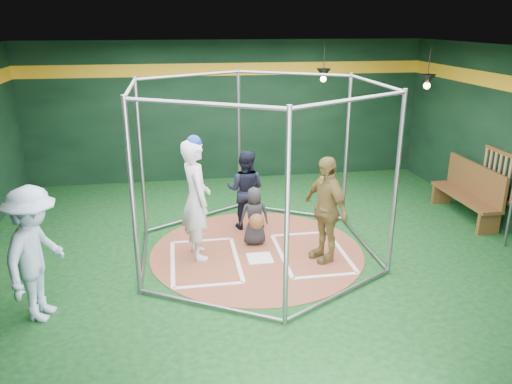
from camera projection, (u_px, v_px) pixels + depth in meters
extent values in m
cube|color=black|center=(257.00, 252.00, 8.97)|extent=(10.00, 9.00, 0.02)
cube|color=black|center=(257.00, 50.00, 7.83)|extent=(10.00, 9.00, 0.02)
cube|color=black|center=(228.00, 112.00, 12.59)|extent=(10.00, 0.10, 3.50)
cube|color=black|center=(345.00, 295.00, 4.20)|extent=(10.00, 0.10, 3.50)
cube|color=gold|center=(227.00, 69.00, 12.22)|extent=(10.00, 0.01, 0.30)
cylinder|color=brown|center=(257.00, 251.00, 8.97)|extent=(3.80, 3.80, 0.01)
cube|color=white|center=(260.00, 258.00, 8.68)|extent=(0.43, 0.43, 0.01)
cube|color=white|center=(202.00, 241.00, 9.37)|extent=(1.10, 0.07, 0.01)
cube|color=white|center=(209.00, 285.00, 7.79)|extent=(1.10, 0.07, 0.01)
cube|color=white|center=(173.00, 263.00, 8.50)|extent=(0.07, 1.70, 0.01)
cube|color=white|center=(237.00, 258.00, 8.67)|extent=(0.07, 1.70, 0.01)
cube|color=white|center=(300.00, 234.00, 9.67)|extent=(1.10, 0.07, 0.01)
cube|color=white|center=(326.00, 276.00, 8.08)|extent=(1.10, 0.07, 0.01)
cube|color=white|center=(282.00, 255.00, 8.79)|extent=(0.07, 1.70, 0.01)
cube|color=white|center=(341.00, 251.00, 8.96)|extent=(0.07, 1.70, 0.01)
cylinder|color=gray|center=(347.00, 150.00, 9.86)|extent=(0.07, 0.07, 3.00)
cylinder|color=gray|center=(239.00, 141.00, 10.62)|extent=(0.07, 0.07, 3.00)
cylinder|color=gray|center=(141.00, 159.00, 9.24)|extent=(0.07, 0.07, 3.00)
cylinder|color=gray|center=(133.00, 201.00, 7.10)|extent=(0.07, 0.07, 3.00)
cylinder|color=gray|center=(287.00, 223.00, 6.33)|extent=(0.07, 0.07, 3.00)
cylinder|color=gray|center=(396.00, 187.00, 7.71)|extent=(0.07, 0.07, 3.00)
cylinder|color=gray|center=(293.00, 74.00, 9.77)|extent=(2.02, 1.20, 0.06)
cylinder|color=gray|center=(289.00, 211.00, 10.71)|extent=(2.02, 1.20, 0.06)
cylinder|color=gray|center=(190.00, 75.00, 9.46)|extent=(2.02, 1.20, 0.06)
cylinder|color=gray|center=(196.00, 217.00, 10.41)|extent=(2.02, 1.20, 0.06)
cylinder|color=gray|center=(130.00, 88.00, 7.70)|extent=(0.06, 2.30, 0.06)
cylinder|color=gray|center=(144.00, 257.00, 8.64)|extent=(0.06, 2.30, 0.06)
cylinder|color=gray|center=(201.00, 104.00, 6.24)|extent=(2.02, 1.20, 0.06)
cylinder|color=gray|center=(209.00, 305.00, 7.19)|extent=(2.02, 1.20, 0.06)
cylinder|color=gray|center=(353.00, 100.00, 6.55)|extent=(2.02, 1.20, 0.06)
cylinder|color=gray|center=(341.00, 293.00, 7.50)|extent=(2.02, 1.20, 0.06)
cylinder|color=gray|center=(375.00, 83.00, 8.31)|extent=(0.06, 2.30, 0.06)
cylinder|color=gray|center=(363.00, 241.00, 9.26)|extent=(0.06, 2.30, 0.06)
cube|color=brown|center=(506.00, 154.00, 9.62)|extent=(0.05, 1.25, 0.08)
cube|color=brown|center=(498.00, 198.00, 9.91)|extent=(0.05, 1.25, 0.08)
cylinder|color=#A78358|center=(509.00, 180.00, 9.54)|extent=(0.06, 0.06, 0.85)
cylinder|color=#A78358|center=(504.00, 177.00, 9.69)|extent=(0.06, 0.06, 0.85)
cylinder|color=#A78358|center=(499.00, 175.00, 9.83)|extent=(0.06, 0.06, 0.85)
cylinder|color=#A78358|center=(494.00, 173.00, 9.98)|extent=(0.06, 0.06, 0.85)
cylinder|color=#A78358|center=(489.00, 170.00, 10.13)|extent=(0.06, 0.06, 0.85)
cylinder|color=#A78358|center=(484.00, 168.00, 10.27)|extent=(0.06, 0.06, 0.85)
cone|color=black|center=(324.00, 73.00, 11.77)|extent=(0.34, 0.34, 0.22)
sphere|color=#FFD899|center=(323.00, 79.00, 11.81)|extent=(0.14, 0.14, 0.14)
cylinder|color=black|center=(324.00, 58.00, 11.65)|extent=(0.02, 0.02, 0.70)
cone|color=black|center=(427.00, 80.00, 10.55)|extent=(0.34, 0.34, 0.22)
sphere|color=#FFD899|center=(427.00, 86.00, 10.60)|extent=(0.14, 0.14, 0.14)
cylinder|color=black|center=(429.00, 63.00, 10.44)|extent=(0.02, 0.02, 0.70)
imported|color=white|center=(196.00, 200.00, 8.46)|extent=(0.64, 0.85, 2.09)
sphere|color=#162B97|center=(194.00, 143.00, 8.14)|extent=(0.26, 0.26, 0.26)
imported|color=#9D8543|center=(325.00, 209.00, 8.40)|extent=(0.79, 1.16, 1.83)
imported|color=black|center=(254.00, 216.00, 9.10)|extent=(0.53, 0.35, 1.09)
sphere|color=brown|center=(257.00, 221.00, 8.87)|extent=(0.28, 0.28, 0.28)
imported|color=black|center=(246.00, 190.00, 9.75)|extent=(0.94, 0.84, 1.58)
imported|color=#ABC4E3|center=(35.00, 254.00, 6.71)|extent=(1.00, 1.38, 1.91)
cube|color=brown|center=(465.00, 197.00, 10.38)|extent=(0.46, 1.99, 0.07)
cube|color=brown|center=(476.00, 179.00, 10.29)|extent=(0.07, 1.99, 0.66)
cube|color=brown|center=(488.00, 223.00, 9.64)|extent=(0.44, 0.09, 0.44)
cube|color=brown|center=(442.00, 194.00, 11.28)|extent=(0.44, 0.09, 0.44)
cylinder|color=slate|center=(508.00, 223.00, 9.05)|extent=(0.05, 0.05, 0.89)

